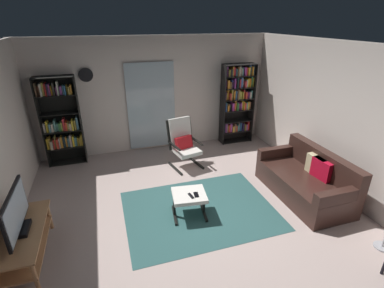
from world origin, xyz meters
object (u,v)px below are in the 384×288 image
object	(u,v)px
television	(16,214)
ottoman	(189,197)
tv_stand	(24,241)
leather_sofa	(307,180)
lounge_armchair	(183,142)
bookshelf_near_sofa	(237,100)
tv_remote	(191,196)
bookshelf_near_tv	(61,121)
wall_clock	(86,75)
cell_phone	(196,195)

from	to	relation	value
television	ottoman	xyz separation A→B (m)	(2.29, 0.26, -0.41)
tv_stand	leather_sofa	xyz separation A→B (m)	(4.44, 0.18, -0.02)
lounge_armchair	ottoman	bearing A→B (deg)	-103.13
bookshelf_near_sofa	tv_remote	distance (m)	3.39
tv_remote	bookshelf_near_tv	bearing A→B (deg)	117.37
lounge_armchair	television	bearing A→B (deg)	-143.93
tv_stand	tv_remote	world-z (taller)	tv_stand
tv_stand	bookshelf_near_sofa	bearing A→B (deg)	33.13
wall_clock	television	bearing A→B (deg)	-106.75
ottoman	wall_clock	bearing A→B (deg)	116.78
bookshelf_near_sofa	wall_clock	bearing A→B (deg)	176.87
leather_sofa	lounge_armchair	bearing A→B (deg)	134.58
television	tv_remote	bearing A→B (deg)	4.43
television	leather_sofa	bearing A→B (deg)	2.26
wall_clock	lounge_armchair	bearing A→B (deg)	-30.41
television	leather_sofa	world-z (taller)	television
television	wall_clock	xyz separation A→B (m)	(0.90, 3.00, 1.11)
tv_stand	bookshelf_near_tv	distance (m)	2.94
lounge_armchair	wall_clock	size ratio (longest dim) A/B	3.53
television	ottoman	distance (m)	2.34
bookshelf_near_sofa	cell_phone	distance (m)	3.33
leather_sofa	lounge_armchair	world-z (taller)	lounge_armchair
television	tv_remote	world-z (taller)	television
lounge_armchair	wall_clock	xyz separation A→B (m)	(-1.78, 1.05, 1.32)
tv_stand	tv_remote	xyz separation A→B (m)	(2.29, 0.18, 0.10)
bookshelf_near_tv	tv_remote	world-z (taller)	bookshelf_near_tv
bookshelf_near_tv	bookshelf_near_sofa	world-z (taller)	bookshelf_near_sofa
tv_stand	lounge_armchair	bearing A→B (deg)	36.05
ottoman	cell_phone	bearing A→B (deg)	-36.99
tv_stand	lounge_armchair	size ratio (longest dim) A/B	1.25
leather_sofa	cell_phone	distance (m)	2.06
bookshelf_near_tv	wall_clock	world-z (taller)	wall_clock
bookshelf_near_sofa	tv_remote	size ratio (longest dim) A/B	13.56
tv_stand	wall_clock	world-z (taller)	wall_clock
television	lounge_armchair	world-z (taller)	television
bookshelf_near_sofa	ottoman	distance (m)	3.35
bookshelf_near_tv	leather_sofa	xyz separation A→B (m)	(4.15, -2.68, -0.65)
lounge_armchair	cell_phone	bearing A→B (deg)	-99.73
lounge_armchair	tv_remote	bearing A→B (deg)	-102.43
cell_phone	wall_clock	distance (m)	3.49
wall_clock	tv_stand	bearing A→B (deg)	-106.78
tv_stand	wall_clock	distance (m)	3.49
tv_stand	ottoman	bearing A→B (deg)	6.39
bookshelf_near_sofa	ottoman	world-z (taller)	bookshelf_near_sofa
lounge_armchair	bookshelf_near_sofa	bearing A→B (deg)	27.84
bookshelf_near_sofa	wall_clock	size ratio (longest dim) A/B	6.73
television	leather_sofa	distance (m)	4.46
cell_phone	wall_clock	size ratio (longest dim) A/B	0.48
bookshelf_near_sofa	leather_sofa	xyz separation A→B (m)	(0.13, -2.64, -0.79)
bookshelf_near_tv	lounge_armchair	distance (m)	2.60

